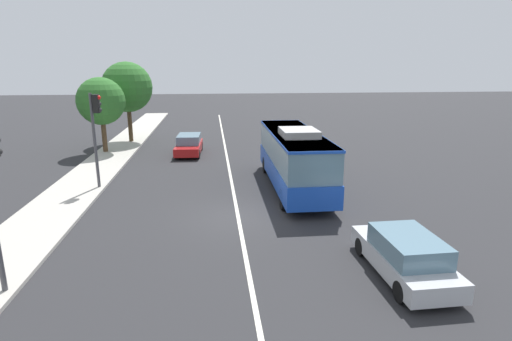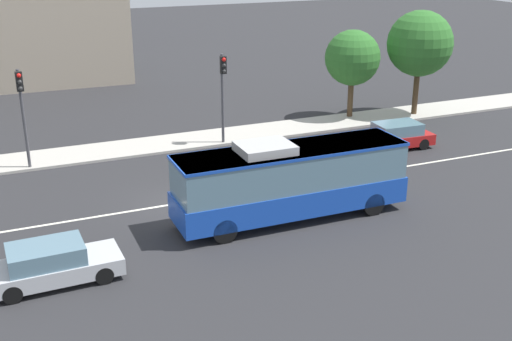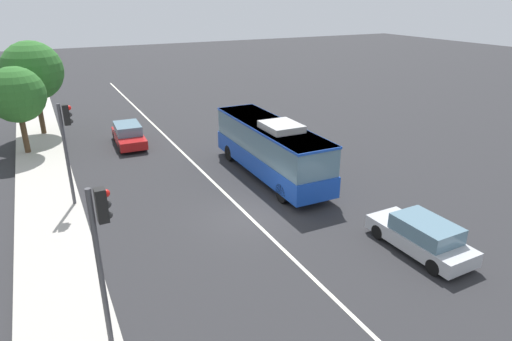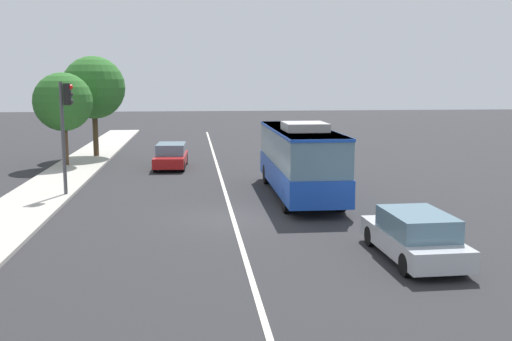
% 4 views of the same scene
% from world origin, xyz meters
% --- Properties ---
extents(ground_plane, '(160.00, 160.00, 0.00)m').
position_xyz_m(ground_plane, '(0.00, 0.00, 0.00)').
color(ground_plane, '#28282B').
extents(sidewalk_kerb, '(80.00, 3.00, 0.14)m').
position_xyz_m(sidewalk_kerb, '(0.00, 8.48, 0.07)').
color(sidewalk_kerb, '#B2ADA3').
rests_on(sidewalk_kerb, ground_plane).
extents(lane_centre_line, '(76.00, 0.16, 0.01)m').
position_xyz_m(lane_centre_line, '(0.00, 0.00, 0.01)').
color(lane_centre_line, silver).
rests_on(lane_centre_line, ground_plane).
extents(transit_bus, '(10.02, 2.57, 3.46)m').
position_xyz_m(transit_bus, '(3.95, -3.34, 1.81)').
color(transit_bus, '#1947B7').
rests_on(transit_bus, ground_plane).
extents(sedan_red, '(4.58, 2.02, 1.46)m').
position_xyz_m(sedan_red, '(13.48, 2.81, 0.72)').
color(sedan_red, '#B21919').
rests_on(sedan_red, ground_plane).
extents(sedan_silver, '(4.54, 1.90, 1.46)m').
position_xyz_m(sedan_silver, '(-5.96, -4.96, 0.72)').
color(sedan_silver, '#B7BABF').
rests_on(sedan_silver, ground_plane).
extents(traffic_light_near_corner, '(0.34, 0.62, 5.20)m').
position_xyz_m(traffic_light_near_corner, '(4.88, 7.14, 3.56)').
color(traffic_light_near_corner, '#47474C').
rests_on(traffic_light_near_corner, ground_plane).
extents(traffic_light_mid_block, '(0.33, 0.62, 5.20)m').
position_xyz_m(traffic_light_mid_block, '(-5.71, 7.16, 3.56)').
color(traffic_light_mid_block, '#47474C').
rests_on(traffic_light_mid_block, ground_plane).
extents(street_tree_kerbside_left, '(3.53, 3.53, 5.75)m').
position_xyz_m(street_tree_kerbside_left, '(14.47, 9.23, 3.96)').
color(street_tree_kerbside_left, '#4C3823').
rests_on(street_tree_kerbside_left, ground_plane).
extents(street_tree_kerbside_right, '(4.22, 4.22, 6.89)m').
position_xyz_m(street_tree_kerbside_right, '(18.74, 8.08, 4.76)').
color(street_tree_kerbside_right, '#4C3823').
rests_on(street_tree_kerbside_right, ground_plane).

